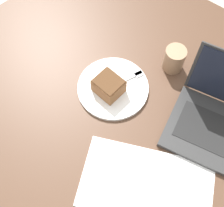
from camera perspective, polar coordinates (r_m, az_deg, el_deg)
The scene contains 7 objects.
ground_plane at distance 1.67m, azimuth -0.28°, elevation -14.32°, with size 12.00×12.00×0.00m, color #B7AD9E.
dining_table at distance 1.09m, azimuth -0.42°, elevation -7.56°, with size 1.34×1.34×0.73m.
paper_document at distance 0.92m, azimuth 6.64°, elevation -14.46°, with size 0.42×0.30×0.00m.
plate at distance 1.02m, azimuth 0.45°, elevation 2.87°, with size 0.23×0.23×0.01m.
cake_slice at distance 0.99m, azimuth -0.36°, elevation 3.26°, with size 0.11×0.11×0.06m.
fork at distance 1.03m, azimuth 2.55°, elevation 4.36°, with size 0.16×0.09×0.00m.
coffee_glass at distance 1.06m, azimuth 11.52°, elevation 7.96°, with size 0.07×0.07×0.09m.
Camera 1 is at (-0.00, -0.36, 1.63)m, focal length 50.00 mm.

